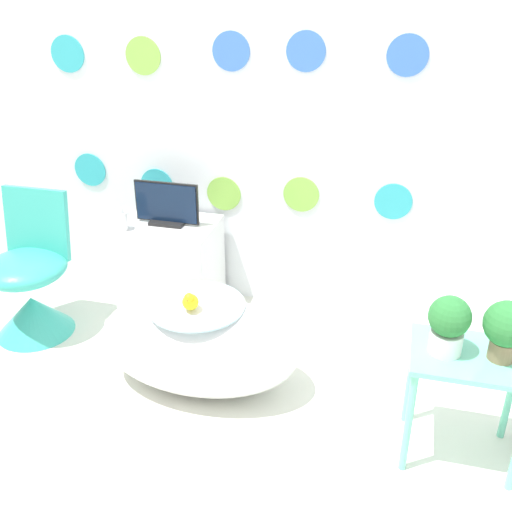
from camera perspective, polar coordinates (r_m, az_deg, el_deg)
The scene contains 11 objects.
ground_plane at distance 2.76m, azimuth -12.64°, elevation -20.21°, with size 12.00×12.00×0.00m, color silver.
wall_back_dotted at distance 3.50m, azimuth -2.59°, elevation 15.23°, with size 4.37×0.05×2.60m.
bathtub at distance 3.06m, azimuth -5.50°, elevation -8.25°, with size 1.03×0.58×0.49m.
rubber_duck at distance 2.84m, azimuth -6.29°, elevation -4.30°, with size 0.08×0.09×0.09m.
chair at distance 3.68m, azimuth -20.68°, elevation -3.05°, with size 0.46×0.46×0.83m.
tv_cabinet at distance 3.70m, azimuth -8.10°, elevation -1.01°, with size 0.56×0.43×0.57m.
tv at distance 3.54m, azimuth -8.50°, elevation 4.74°, with size 0.39×0.12×0.26m.
vase at distance 3.53m, azimuth -12.76°, elevation 3.32°, with size 0.08×0.08×0.13m.
side_table at distance 2.69m, azimuth 19.51°, elevation -10.52°, with size 0.48×0.37×0.53m.
potted_plant_left at distance 2.54m, azimuth 17.88°, elevation -6.12°, with size 0.17×0.17×0.25m.
potted_plant_right at distance 2.57m, azimuth 22.77°, elevation -6.28°, with size 0.19×0.19×0.26m.
Camera 1 is at (1.01, -1.64, 1.98)m, focal length 42.00 mm.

